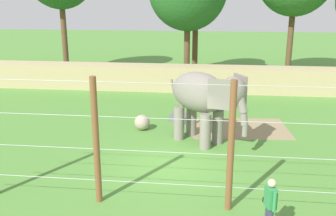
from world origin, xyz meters
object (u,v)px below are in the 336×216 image
Objects in this scene: elephant at (205,97)px; zookeeper at (270,205)px; water_tub at (180,118)px; enrichment_ball at (142,122)px.

elephant is 6.94m from zookeeper.
zookeeper is 1.52× the size of water_tub.
elephant is at bearing -66.15° from water_tub.
enrichment_ball is at bearing 121.36° from zookeeper.
elephant is at bearing 105.98° from zookeeper.
water_tub is (-3.16, 9.46, -0.74)m from zookeeper.
elephant reaches higher than enrichment_ball.
elephant reaches higher than water_tub.
elephant is 3.37× the size of water_tub.
zookeeper is at bearing -58.64° from enrichment_ball.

